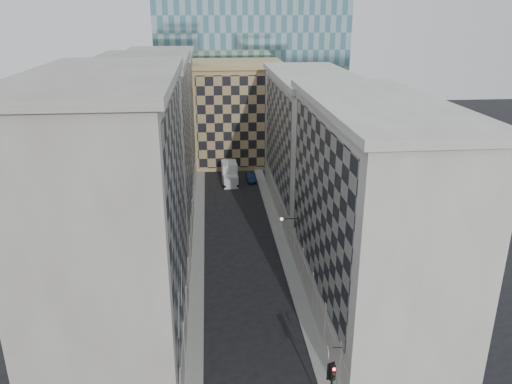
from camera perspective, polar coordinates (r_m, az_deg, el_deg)
sidewalk_west at (r=62.36m, az=-6.63°, el=-6.41°), size 1.50×100.00×0.15m
sidewalk_east at (r=62.92m, az=3.02°, el=-6.04°), size 1.50×100.00×0.15m
bldg_left_a at (r=40.84m, az=-15.62°, el=-3.73°), size 10.80×22.80×23.70m
bldg_left_b at (r=61.53m, az=-12.27°, el=4.14°), size 10.80×22.80×22.70m
bldg_left_c at (r=82.91m, az=-10.61°, el=8.00°), size 10.80×22.80×21.70m
bldg_right_a at (r=46.62m, az=12.79°, el=-2.44°), size 10.80×26.80×20.70m
bldg_right_b at (r=71.57m, az=6.27°, el=5.50°), size 10.80×28.80×19.70m
tan_block at (r=95.63m, az=-2.13°, el=9.08°), size 16.80×14.80×18.80m
church_tower at (r=107.84m, az=-3.86°, el=19.68°), size 7.20×7.20×51.50m
flagpoles_left at (r=37.58m, az=-8.67°, el=-11.99°), size 0.10×6.33×2.33m
bracket_lamp at (r=54.84m, az=3.13°, el=-3.10°), size 1.98×0.36×0.36m
traffic_light at (r=37.45m, az=8.65°, el=-20.51°), size 0.59×0.59×4.80m
box_truck at (r=84.70m, az=-3.03°, el=2.02°), size 2.70×6.21×3.37m
dark_car at (r=85.61m, az=-0.60°, el=1.70°), size 1.64×4.25×1.38m
shop_sign at (r=39.43m, az=8.32°, el=-17.61°), size 1.11×0.63×0.71m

